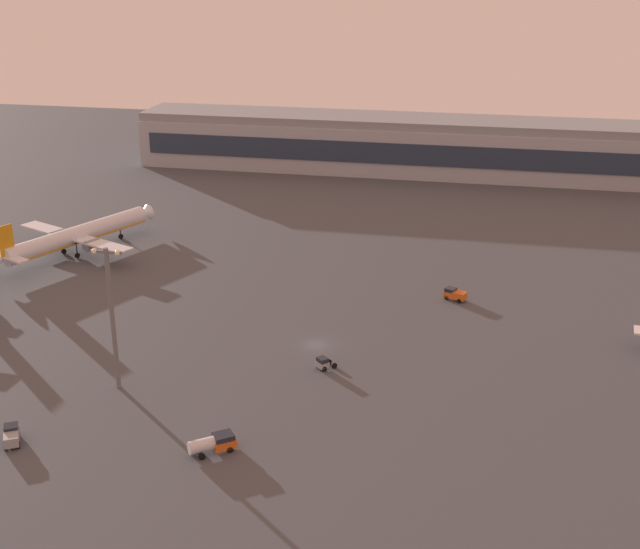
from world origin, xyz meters
TOP-DOWN VIEW (x-y plane):
  - ground_plane at (0.00, 0.00)m, footprint 416.00×416.00m
  - terminal_building at (8.10, 123.74)m, footprint 176.24×22.40m
  - airplane_far_stand at (-61.25, 34.25)m, footprint 31.91×40.41m
  - fuel_truck at (-6.43, -34.77)m, footprint 6.28×5.50m
  - cargo_loader at (21.88, 24.58)m, footprint 4.58×3.54m
  - baggage_tractor at (-33.89, -38.36)m, footprint 3.75×4.57m
  - pushback_tug at (3.02, -8.53)m, footprint 3.42×3.47m
  - apron_light_west at (-26.39, -20.81)m, footprint 4.80×0.90m

SIDE VIEW (x-z plane):
  - ground_plane at x=0.00m, z-range 0.00..0.00m
  - pushback_tug at x=3.02m, z-range 0.04..2.09m
  - cargo_loader at x=21.88m, z-range 0.05..2.30m
  - baggage_tractor at x=-33.89m, z-range 0.05..2.30m
  - fuel_truck at x=-6.43m, z-range 0.19..2.54m
  - airplane_far_stand at x=-61.25m, z-range -1.33..9.61m
  - terminal_building at x=8.10m, z-range -0.11..16.29m
  - apron_light_west at x=-26.39m, z-range 1.79..24.37m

